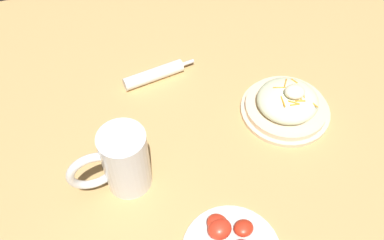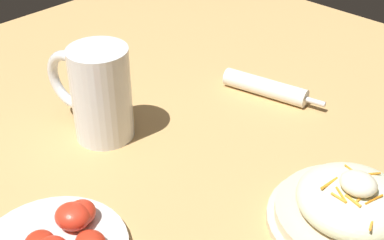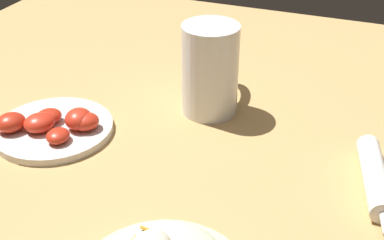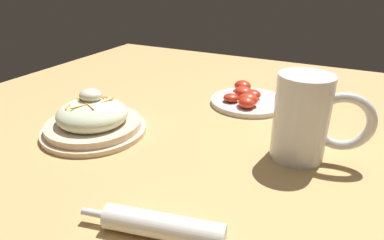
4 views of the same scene
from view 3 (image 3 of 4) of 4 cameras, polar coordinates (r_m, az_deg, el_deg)
The scene contains 4 objects.
ground_plane at distance 0.76m, azimuth -0.08°, elevation -5.46°, with size 1.43×1.43×0.00m, color tan.
beer_mug at distance 0.88m, azimuth 2.06°, elevation 5.39°, with size 0.17×0.10×0.16m.
napkin_roll at distance 0.77m, azimuth 19.55°, elevation -5.94°, with size 0.20×0.07×0.03m.
tomato_plate at distance 0.86m, azimuth -15.08°, elevation -0.67°, with size 0.19×0.19×0.04m.
Camera 3 is at (-0.57, -0.22, 0.46)m, focal length 48.23 mm.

